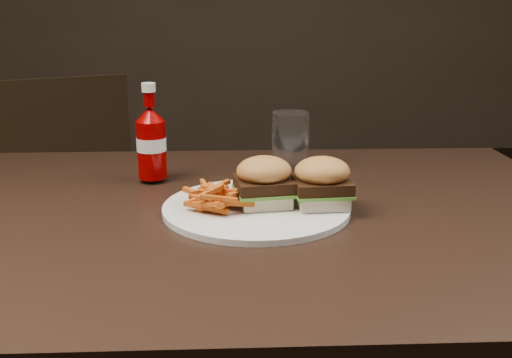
{
  "coord_description": "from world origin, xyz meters",
  "views": [
    {
      "loc": [
        0.01,
        -0.9,
        1.07
      ],
      "look_at": [
        0.05,
        0.0,
        0.8
      ],
      "focal_mm": 42.0,
      "sensor_mm": 36.0,
      "label": 1
    }
  ],
  "objects_px": {
    "chair_far": "(58,209)",
    "tumbler": "(290,141)",
    "plate": "(256,208)",
    "ketchup_bottle": "(152,150)",
    "dining_table": "(227,221)"
  },
  "relations": [
    {
      "from": "chair_far",
      "to": "plate",
      "type": "height_order",
      "value": "plate"
    },
    {
      "from": "chair_far",
      "to": "tumbler",
      "type": "bearing_deg",
      "value": 109.4
    },
    {
      "from": "plate",
      "to": "tumbler",
      "type": "xyz_separation_m",
      "value": [
        0.08,
        0.26,
        0.05
      ]
    },
    {
      "from": "dining_table",
      "to": "plate",
      "type": "bearing_deg",
      "value": -11.26
    },
    {
      "from": "chair_far",
      "to": "tumbler",
      "type": "relative_size",
      "value": 3.62
    },
    {
      "from": "dining_table",
      "to": "tumbler",
      "type": "height_order",
      "value": "tumbler"
    },
    {
      "from": "tumbler",
      "to": "chair_far",
      "type": "bearing_deg",
      "value": 134.05
    },
    {
      "from": "chair_far",
      "to": "plate",
      "type": "relative_size",
      "value": 1.39
    },
    {
      "from": "dining_table",
      "to": "chair_far",
      "type": "distance_m",
      "value": 1.13
    },
    {
      "from": "dining_table",
      "to": "chair_far",
      "type": "height_order",
      "value": "dining_table"
    },
    {
      "from": "ketchup_bottle",
      "to": "tumbler",
      "type": "bearing_deg",
      "value": 17.54
    },
    {
      "from": "ketchup_bottle",
      "to": "tumbler",
      "type": "height_order",
      "value": "same"
    },
    {
      "from": "ketchup_bottle",
      "to": "tumbler",
      "type": "distance_m",
      "value": 0.27
    },
    {
      "from": "plate",
      "to": "ketchup_bottle",
      "type": "distance_m",
      "value": 0.26
    },
    {
      "from": "plate",
      "to": "chair_far",
      "type": "bearing_deg",
      "value": 122.01
    }
  ]
}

